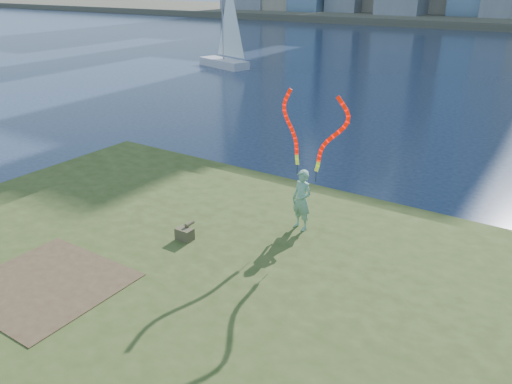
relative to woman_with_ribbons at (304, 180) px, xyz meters
The scene contains 6 objects.
ground 3.47m from the woman_with_ribbons, 118.28° to the right, with size 320.00×320.00×0.00m, color #1A2843.
grassy_knoll 5.18m from the woman_with_ribbons, 105.28° to the right, with size 20.00×18.00×0.80m.
dirt_patch 6.71m from the woman_with_ribbons, 121.96° to the right, with size 3.20×3.00×0.02m, color #47331E.
woman_with_ribbons is the anchor object (origin of this frame).
canvas_bag 3.40m from the woman_with_ribbons, 134.92° to the right, with size 0.44×0.51×0.42m.
sailboat 32.40m from the woman_with_ribbons, 130.20° to the left, with size 5.53×3.09×8.37m.
Camera 1 is at (6.92, -8.51, 7.07)m, focal length 35.00 mm.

